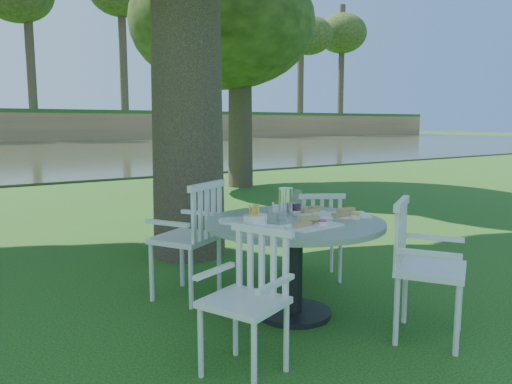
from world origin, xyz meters
The scene contains 7 objects.
ground centered at (0.00, 0.00, 0.00)m, with size 140.00×140.00×0.00m, color #133F0D.
table centered at (-0.16, -0.55, 0.59)m, with size 1.32×1.32×0.74m.
chair_ne centered at (0.55, -0.02, 0.49)m, with size 0.55×0.54×0.82m.
chair_nw centered at (-0.61, 0.20, 0.57)m, with size 0.66×0.64×0.98m.
chair_sw centered at (-0.89, -1.06, 0.50)m, with size 0.53×0.54×0.84m.
chair_se centered at (0.29, -1.30, 0.55)m, with size 0.64×0.63×0.94m.
tableware centered at (-0.15, -0.47, 0.78)m, with size 1.16×0.84×0.23m.
Camera 1 is at (-2.46, -3.40, 1.46)m, focal length 35.00 mm.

